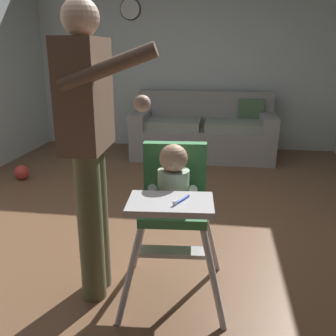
{
  "coord_description": "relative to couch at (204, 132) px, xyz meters",
  "views": [
    {
      "loc": [
        0.57,
        -2.62,
        1.39
      ],
      "look_at": [
        0.28,
        -0.64,
        0.76
      ],
      "focal_mm": 40.09,
      "sensor_mm": 36.0,
      "label": 1
    }
  ],
  "objects": [
    {
      "name": "adult_standing",
      "position": [
        -0.45,
        -3.17,
        0.6
      ],
      "size": [
        0.53,
        0.5,
        1.64
      ],
      "rotation": [
        0.0,
        0.0,
        0.05
      ],
      "color": "#676848",
      "rests_on": "ground"
    },
    {
      "name": "wall_clock",
      "position": [
        -1.1,
        0.48,
        1.61
      ],
      "size": [
        0.3,
        0.04,
        0.3
      ],
      "color": "white"
    },
    {
      "name": "ground",
      "position": [
        -0.32,
        -2.43,
        -0.38
      ],
      "size": [
        5.92,
        7.43,
        0.1
      ],
      "primitive_type": "cube",
      "color": "brown"
    },
    {
      "name": "wall_far",
      "position": [
        -0.32,
        0.52,
        1.04
      ],
      "size": [
        5.12,
        0.06,
        2.75
      ],
      "primitive_type": "cube",
      "color": "silver",
      "rests_on": "ground"
    },
    {
      "name": "couch",
      "position": [
        0.0,
        0.0,
        0.0
      ],
      "size": [
        1.88,
        0.86,
        0.86
      ],
      "rotation": [
        0.0,
        0.0,
        -1.57
      ],
      "color": "gray",
      "rests_on": "ground"
    },
    {
      "name": "toy_ball",
      "position": [
        -1.96,
        -1.32,
        -0.25
      ],
      "size": [
        0.16,
        0.16,
        0.16
      ],
      "primitive_type": "sphere",
      "color": "#D13D33",
      "rests_on": "ground"
    },
    {
      "name": "high_chair",
      "position": [
        0.0,
        -3.15,
        0.3
      ],
      "size": [
        0.65,
        0.76,
        0.93
      ],
      "rotation": [
        0.0,
        0.0,
        -1.49
      ],
      "color": "silver",
      "rests_on": "ground"
    }
  ]
}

